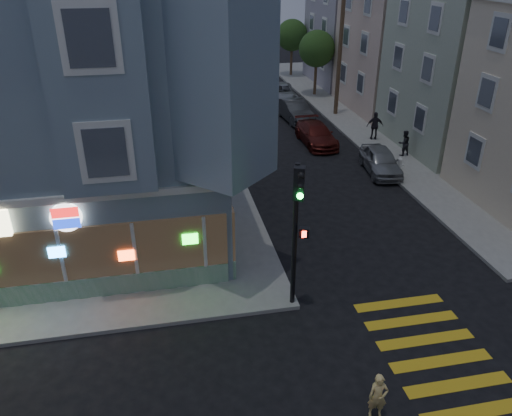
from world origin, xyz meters
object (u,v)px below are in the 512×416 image
object	(u,v)px
pedestrian_a	(404,143)
parked_car_a	(381,161)
street_tree_far	(292,35)
parked_car_d	(280,93)
parked_car_c	(316,134)
running_child	(378,396)
traffic_signal	(297,214)
street_tree_near	(317,49)
fire_hydrant	(400,164)
utility_pole	(340,50)
pedestrian_b	(375,126)
parked_car_b	(295,111)

from	to	relation	value
pedestrian_a	parked_car_a	size ratio (longest dim) A/B	0.37
street_tree_far	parked_car_d	size ratio (longest dim) A/B	0.98
pedestrian_a	parked_car_c	bearing A→B (deg)	-46.09
running_child	traffic_signal	world-z (taller)	traffic_signal
parked_car_a	street_tree_near	bearing A→B (deg)	92.08
street_tree_far	parked_car_d	distance (m)	10.61
pedestrian_a	fire_hydrant	xyz separation A→B (m)	(-1.35, -2.31, -0.34)
parked_car_c	traffic_signal	xyz separation A→B (m)	(-5.78, -15.92, 2.98)
utility_pole	traffic_signal	distance (m)	23.71
pedestrian_a	fire_hydrant	world-z (taller)	pedestrian_a
running_child	pedestrian_b	xyz separation A→B (m)	(8.71, 20.53, 0.36)
utility_pole	street_tree_far	xyz separation A→B (m)	(0.20, 14.00, -0.86)
utility_pole	pedestrian_a	size ratio (longest dim) A/B	5.87
pedestrian_a	fire_hydrant	bearing A→B (deg)	50.71
street_tree_near	parked_car_d	size ratio (longest dim) A/B	0.98
pedestrian_b	fire_hydrant	xyz separation A→B (m)	(-0.82, -5.41, -0.47)
traffic_signal	utility_pole	bearing A→B (deg)	87.87
utility_pole	pedestrian_b	world-z (taller)	utility_pole
traffic_signal	parked_car_c	bearing A→B (deg)	90.72
parked_car_a	parked_car_c	xyz separation A→B (m)	(-2.10, 5.20, -0.04)
utility_pole	running_child	distance (m)	28.21
street_tree_far	pedestrian_b	xyz separation A→B (m)	(0.27, -20.13, -2.89)
parked_car_a	parked_car_b	xyz separation A→B (m)	(-2.10, 10.40, 0.05)
utility_pole	street_tree_near	distance (m)	6.06
street_tree_near	traffic_signal	world-z (taller)	street_tree_near
street_tree_near	pedestrian_a	xyz separation A→B (m)	(0.80, -15.23, -3.02)
pedestrian_a	pedestrian_b	xyz separation A→B (m)	(-0.53, 3.10, 0.13)
parked_car_c	fire_hydrant	xyz separation A→B (m)	(3.05, -5.63, -0.08)
street_tree_far	street_tree_near	bearing A→B (deg)	-90.00
utility_pole	fire_hydrant	xyz separation A→B (m)	(-0.35, -11.55, -4.22)
parked_car_a	pedestrian_b	bearing A→B (deg)	77.49
utility_pole	street_tree_far	bearing A→B (deg)	89.18
utility_pole	running_child	xyz separation A→B (m)	(-8.24, -26.66, -4.11)
parked_car_a	fire_hydrant	world-z (taller)	parked_car_a
street_tree_far	traffic_signal	world-z (taller)	street_tree_far
street_tree_near	fire_hydrant	xyz separation A→B (m)	(-0.55, -17.55, -3.35)
utility_pole	pedestrian_a	distance (m)	10.06
running_child	parked_car_d	size ratio (longest dim) A/B	0.25
parked_car_c	traffic_signal	distance (m)	17.19
running_child	parked_car_b	xyz separation A→B (m)	(4.84, 25.95, 0.06)
utility_pole	parked_car_b	distance (m)	5.33
street_tree_far	pedestrian_a	size ratio (longest dim) A/B	3.45
utility_pole	parked_car_c	distance (m)	7.98
pedestrian_a	traffic_signal	bearing A→B (deg)	42.00
running_child	traffic_signal	xyz separation A→B (m)	(-0.94, 4.83, 2.96)
pedestrian_a	pedestrian_b	size ratio (longest dim) A/B	0.85
utility_pole	running_child	world-z (taller)	utility_pole
pedestrian_a	parked_car_c	xyz separation A→B (m)	(-4.40, 3.32, -0.25)
street_tree_near	parked_car_a	bearing A→B (deg)	-95.01
street_tree_near	parked_car_b	distance (m)	8.26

